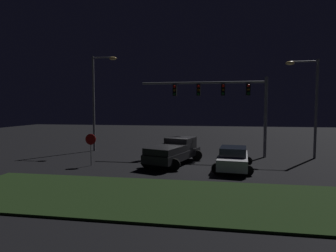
% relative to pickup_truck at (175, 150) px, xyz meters
% --- Properties ---
extents(ground_plane, '(80.00, 80.00, 0.00)m').
position_rel_pickup_truck_xyz_m(ground_plane, '(0.66, 0.69, -1.00)').
color(ground_plane, black).
extents(grass_median, '(20.29, 5.67, 0.10)m').
position_rel_pickup_truck_xyz_m(grass_median, '(0.66, -7.64, -0.95)').
color(grass_median, black).
rests_on(grass_median, ground_plane).
extents(pickup_truck, '(4.00, 5.76, 1.80)m').
position_rel_pickup_truck_xyz_m(pickup_truck, '(0.00, 0.00, 0.00)').
color(pickup_truck, black).
rests_on(pickup_truck, ground_plane).
extents(car_sedan, '(2.80, 4.57, 1.51)m').
position_rel_pickup_truck_xyz_m(car_sedan, '(4.04, -1.31, -0.26)').
color(car_sedan, silver).
rests_on(car_sedan, ground_plane).
extents(traffic_signal_gantry, '(10.32, 0.56, 6.50)m').
position_rel_pickup_truck_xyz_m(traffic_signal_gantry, '(3.55, 3.63, 4.03)').
color(traffic_signal_gantry, slate).
rests_on(traffic_signal_gantry, ground_plane).
extents(street_lamp_left, '(2.39, 0.44, 8.74)m').
position_rel_pickup_truck_xyz_m(street_lamp_left, '(-7.78, 4.59, 4.43)').
color(street_lamp_left, slate).
rests_on(street_lamp_left, ground_plane).
extents(street_lamp_right, '(2.49, 0.44, 7.80)m').
position_rel_pickup_truck_xyz_m(street_lamp_right, '(10.23, 3.76, 3.93)').
color(street_lamp_right, slate).
rests_on(street_lamp_right, ground_plane).
extents(stop_sign, '(0.76, 0.08, 2.23)m').
position_rel_pickup_truck_xyz_m(stop_sign, '(-5.61, -1.71, 0.56)').
color(stop_sign, slate).
rests_on(stop_sign, ground_plane).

